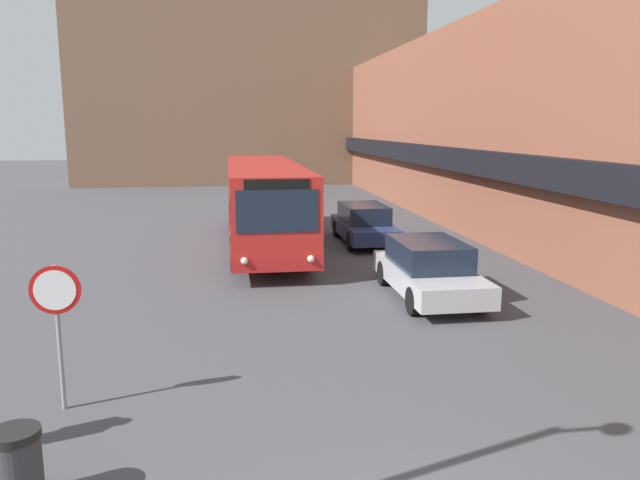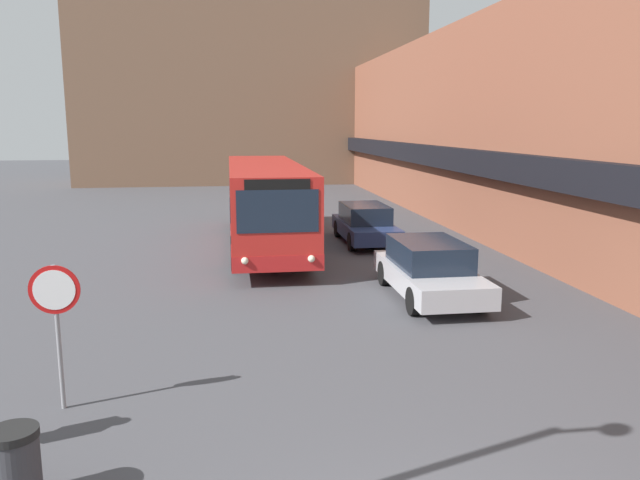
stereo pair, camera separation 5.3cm
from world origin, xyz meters
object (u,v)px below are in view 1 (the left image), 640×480
(parked_car_front, at_px, (429,269))
(trash_bin, at_px, (17,468))
(parked_car_middle, at_px, (364,224))
(stop_sign, at_px, (56,306))
(city_bus, at_px, (264,202))

(parked_car_front, distance_m, trash_bin, 11.04)
(parked_car_middle, relative_size, stop_sign, 2.02)
(stop_sign, bearing_deg, parked_car_middle, 59.60)
(parked_car_middle, xyz_separation_m, stop_sign, (-7.72, -13.16, 0.95))
(parked_car_front, height_order, parked_car_middle, parked_car_front)
(stop_sign, bearing_deg, city_bus, 73.04)
(city_bus, height_order, stop_sign, city_bus)
(parked_car_front, distance_m, parked_car_middle, 7.73)
(stop_sign, distance_m, trash_bin, 2.84)
(parked_car_middle, height_order, trash_bin, parked_car_middle)
(city_bus, height_order, parked_car_front, city_bus)
(parked_car_front, bearing_deg, trash_bin, -133.48)
(city_bus, relative_size, parked_car_middle, 2.63)
(city_bus, relative_size, parked_car_front, 2.67)
(city_bus, xyz_separation_m, parked_car_front, (3.79, -7.48, -0.92))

